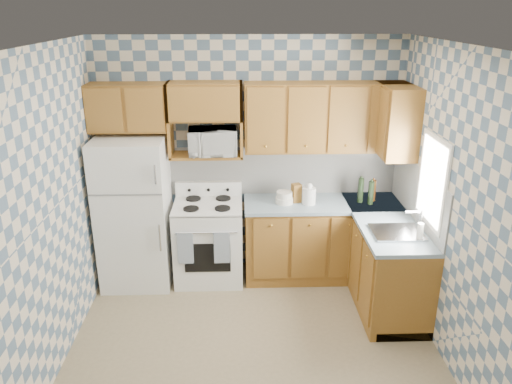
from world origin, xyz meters
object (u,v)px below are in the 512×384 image
at_px(electric_kettle, 309,196).
at_px(microwave, 212,142).
at_px(refrigerator, 135,212).
at_px(stove_body, 209,242).

bearing_deg(electric_kettle, microwave, 170.54).
distance_m(refrigerator, electric_kettle, 1.94).
xyz_separation_m(refrigerator, stove_body, (0.80, 0.03, -0.39)).
distance_m(stove_body, microwave, 1.15).
bearing_deg(refrigerator, electric_kettle, -0.27).
height_order(stove_body, microwave, microwave).
bearing_deg(stove_body, electric_kettle, -1.74).
relative_size(microwave, electric_kettle, 2.77).
relative_size(stove_body, electric_kettle, 4.81).
relative_size(stove_body, microwave, 1.74).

